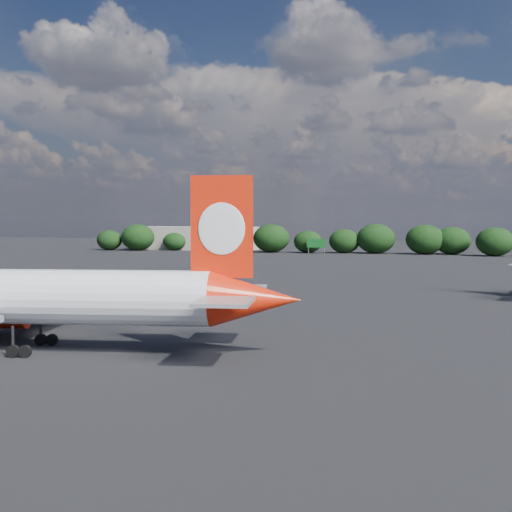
% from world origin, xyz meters
% --- Properties ---
extents(ground, '(500.00, 500.00, 0.00)m').
position_xyz_m(ground, '(0.00, 60.00, 0.00)').
color(ground, black).
rests_on(ground, ground).
extents(qantas_airliner, '(43.12, 41.23, 14.15)m').
position_xyz_m(qantas_airliner, '(-3.41, 10.68, 4.31)').
color(qantas_airliner, white).
rests_on(qantas_airliner, ground).
extents(terminal_building, '(42.00, 16.00, 8.00)m').
position_xyz_m(terminal_building, '(-65.00, 192.00, 4.00)').
color(terminal_building, gray).
rests_on(terminal_building, ground).
extents(highway_sign, '(6.00, 0.30, 4.50)m').
position_xyz_m(highway_sign, '(-18.00, 176.00, 3.13)').
color(highway_sign, '#125D1F').
rests_on(highway_sign, ground).
extents(billboard_yellow, '(5.00, 0.30, 5.50)m').
position_xyz_m(billboard_yellow, '(12.00, 182.00, 3.87)').
color(billboard_yellow, gold).
rests_on(billboard_yellow, ground).
extents(horizon_treeline, '(202.39, 15.76, 9.20)m').
position_xyz_m(horizon_treeline, '(-0.22, 180.57, 3.96)').
color(horizon_treeline, black).
rests_on(horizon_treeline, ground).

